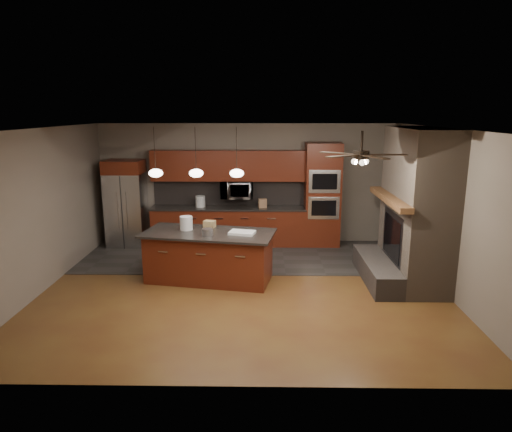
{
  "coord_description": "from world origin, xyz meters",
  "views": [
    {
      "loc": [
        0.35,
        -7.65,
        3.1
      ],
      "look_at": [
        0.21,
        0.6,
        1.18
      ],
      "focal_mm": 32.0,
      "sensor_mm": 36.0,
      "label": 1
    }
  ],
  "objects_px": {
    "microwave": "(237,190)",
    "paint_can": "(208,232)",
    "cardboard_box": "(210,224)",
    "paint_tray": "(242,233)",
    "counter_box": "(262,203)",
    "kitchen_island": "(209,256)",
    "refrigerator": "(126,203)",
    "counter_bucket": "(200,201)",
    "oven_tower": "(322,195)",
    "white_bucket": "(186,223)"
  },
  "relations": [
    {
      "from": "microwave",
      "to": "refrigerator",
      "type": "distance_m",
      "value": 2.57
    },
    {
      "from": "oven_tower",
      "to": "microwave",
      "type": "distance_m",
      "value": 1.98
    },
    {
      "from": "paint_can",
      "to": "refrigerator",
      "type": "bearing_deg",
      "value": 131.27
    },
    {
      "from": "counter_bucket",
      "to": "counter_box",
      "type": "bearing_deg",
      "value": -1.99
    },
    {
      "from": "counter_box",
      "to": "cardboard_box",
      "type": "bearing_deg",
      "value": -127.66
    },
    {
      "from": "paint_can",
      "to": "cardboard_box",
      "type": "relative_size",
      "value": 0.94
    },
    {
      "from": "counter_bucket",
      "to": "cardboard_box",
      "type": "bearing_deg",
      "value": -77.36
    },
    {
      "from": "kitchen_island",
      "to": "paint_tray",
      "type": "distance_m",
      "value": 0.79
    },
    {
      "from": "oven_tower",
      "to": "white_bucket",
      "type": "distance_m",
      "value": 3.52
    },
    {
      "from": "oven_tower",
      "to": "paint_tray",
      "type": "distance_m",
      "value": 2.98
    },
    {
      "from": "counter_box",
      "to": "oven_tower",
      "type": "bearing_deg",
      "value": -8.53
    },
    {
      "from": "oven_tower",
      "to": "cardboard_box",
      "type": "relative_size",
      "value": 11.49
    },
    {
      "from": "paint_can",
      "to": "paint_tray",
      "type": "height_order",
      "value": "paint_can"
    },
    {
      "from": "refrigerator",
      "to": "counter_box",
      "type": "height_order",
      "value": "refrigerator"
    },
    {
      "from": "white_bucket",
      "to": "cardboard_box",
      "type": "height_order",
      "value": "white_bucket"
    },
    {
      "from": "paint_tray",
      "to": "cardboard_box",
      "type": "relative_size",
      "value": 2.16
    },
    {
      "from": "counter_bucket",
      "to": "paint_can",
      "type": "bearing_deg",
      "value": -79.49
    },
    {
      "from": "white_bucket",
      "to": "paint_can",
      "type": "distance_m",
      "value": 0.62
    },
    {
      "from": "oven_tower",
      "to": "counter_bucket",
      "type": "distance_m",
      "value": 2.83
    },
    {
      "from": "kitchen_island",
      "to": "counter_box",
      "type": "xyz_separation_m",
      "value": [
        0.98,
        2.27,
        0.54
      ]
    },
    {
      "from": "refrigerator",
      "to": "microwave",
      "type": "bearing_deg",
      "value": 2.94
    },
    {
      "from": "microwave",
      "to": "cardboard_box",
      "type": "xyz_separation_m",
      "value": [
        -0.4,
        -2.03,
        -0.31
      ]
    },
    {
      "from": "refrigerator",
      "to": "counter_box",
      "type": "xyz_separation_m",
      "value": [
        3.15,
        0.03,
        0.01
      ]
    },
    {
      "from": "kitchen_island",
      "to": "paint_tray",
      "type": "height_order",
      "value": "paint_tray"
    },
    {
      "from": "kitchen_island",
      "to": "counter_bucket",
      "type": "distance_m",
      "value": 2.43
    },
    {
      "from": "paint_can",
      "to": "paint_tray",
      "type": "distance_m",
      "value": 0.63
    },
    {
      "from": "white_bucket",
      "to": "paint_can",
      "type": "relative_size",
      "value": 1.3
    },
    {
      "from": "white_bucket",
      "to": "microwave",
      "type": "bearing_deg",
      "value": 69.58
    },
    {
      "from": "white_bucket",
      "to": "paint_tray",
      "type": "bearing_deg",
      "value": -14.63
    },
    {
      "from": "kitchen_island",
      "to": "counter_bucket",
      "type": "height_order",
      "value": "counter_bucket"
    },
    {
      "from": "refrigerator",
      "to": "cardboard_box",
      "type": "bearing_deg",
      "value": -41.43
    },
    {
      "from": "kitchen_island",
      "to": "paint_can",
      "type": "height_order",
      "value": "paint_can"
    },
    {
      "from": "microwave",
      "to": "paint_can",
      "type": "xyz_separation_m",
      "value": [
        -0.37,
        -2.62,
        -0.31
      ]
    },
    {
      "from": "oven_tower",
      "to": "paint_can",
      "type": "xyz_separation_m",
      "value": [
        -2.34,
        -2.56,
        -0.21
      ]
    },
    {
      "from": "cardboard_box",
      "to": "paint_tray",
      "type": "bearing_deg",
      "value": -17.33
    },
    {
      "from": "kitchen_island",
      "to": "cardboard_box",
      "type": "distance_m",
      "value": 0.62
    },
    {
      "from": "kitchen_island",
      "to": "counter_box",
      "type": "distance_m",
      "value": 2.53
    },
    {
      "from": "counter_box",
      "to": "paint_tray",
      "type": "bearing_deg",
      "value": -108.9
    },
    {
      "from": "paint_can",
      "to": "oven_tower",
      "type": "bearing_deg",
      "value": 47.53
    },
    {
      "from": "white_bucket",
      "to": "counter_box",
      "type": "xyz_separation_m",
      "value": [
        1.41,
        2.1,
        -0.04
      ]
    },
    {
      "from": "oven_tower",
      "to": "white_bucket",
      "type": "relative_size",
      "value": 9.38
    },
    {
      "from": "kitchen_island",
      "to": "white_bucket",
      "type": "bearing_deg",
      "value": 168.51
    },
    {
      "from": "microwave",
      "to": "counter_bucket",
      "type": "height_order",
      "value": "microwave"
    },
    {
      "from": "oven_tower",
      "to": "refrigerator",
      "type": "bearing_deg",
      "value": -179.07
    },
    {
      "from": "microwave",
      "to": "white_bucket",
      "type": "xyz_separation_m",
      "value": [
        -0.82,
        -2.2,
        -0.25
      ]
    },
    {
      "from": "refrigerator",
      "to": "kitchen_island",
      "type": "height_order",
      "value": "refrigerator"
    },
    {
      "from": "oven_tower",
      "to": "white_bucket",
      "type": "xyz_separation_m",
      "value": [
        -2.79,
        -2.14,
        -0.14
      ]
    },
    {
      "from": "refrigerator",
      "to": "paint_tray",
      "type": "height_order",
      "value": "refrigerator"
    },
    {
      "from": "refrigerator",
      "to": "cardboard_box",
      "type": "relative_size",
      "value": 9.61
    },
    {
      "from": "paint_can",
      "to": "cardboard_box",
      "type": "xyz_separation_m",
      "value": [
        -0.03,
        0.59,
        0.0
      ]
    }
  ]
}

